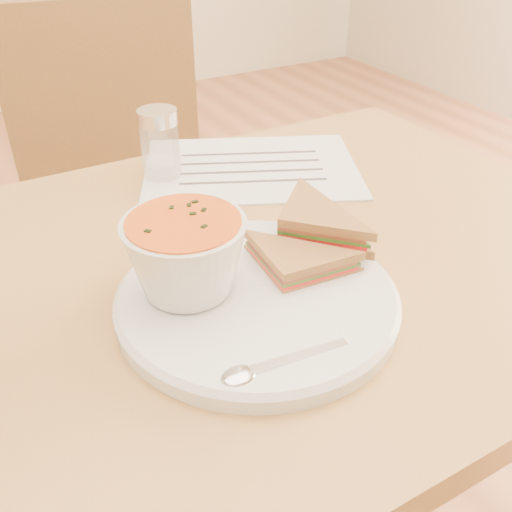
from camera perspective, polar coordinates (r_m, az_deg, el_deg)
dining_table at (r=0.96m, az=-1.23°, el=-19.09°), size 1.00×0.70×0.75m
chair_far at (r=1.28m, az=-12.29°, el=1.38°), size 0.48×0.48×0.94m
plate at (r=0.62m, az=0.11°, el=-4.38°), size 0.31×0.31×0.02m
soup_bowl at (r=0.59m, az=-6.99°, el=-0.33°), size 0.15×0.15×0.09m
sandwich_half_a at (r=0.60m, az=2.76°, el=-3.13°), size 0.11×0.11×0.03m
sandwich_half_b at (r=0.66m, az=2.12°, el=2.38°), size 0.16×0.16×0.04m
spoon at (r=0.53m, az=3.31°, el=-10.35°), size 0.17×0.05×0.01m
paper_menu at (r=0.92m, az=-0.48°, el=8.84°), size 0.41×0.37×0.00m
condiment_shaker at (r=0.89m, az=-9.57°, el=10.95°), size 0.07×0.07×0.11m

